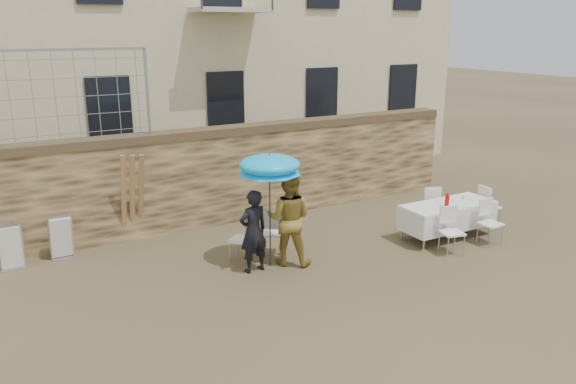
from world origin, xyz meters
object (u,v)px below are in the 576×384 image
umbrella (270,168)px  table_chair_side (489,205)px  woman_dress (289,218)px  table_chair_back (429,205)px  couple_chair_left (241,238)px  soda_bottle (447,201)px  couple_chair_right (273,232)px  chair_stack_right (60,235)px  chair_stack_left (10,243)px  banquet_table (448,205)px  table_chair_front_right (491,223)px  table_chair_front_left (452,231)px  man_suit (253,231)px

umbrella → table_chair_side: bearing=-4.6°
woman_dress → table_chair_back: 3.93m
table_chair_side → couple_chair_left: bearing=85.5°
umbrella → soda_bottle: (3.84, -0.69, -1.02)m
couple_chair_right → table_chair_back: same height
couple_chair_left → couple_chair_right: 0.70m
woman_dress → umbrella: 1.07m
table_chair_side → chair_stack_right: table_chair_side is taller
soda_bottle → chair_stack_left: soda_bottle is taller
couple_chair_right → banquet_table: couple_chair_right is taller
umbrella → table_chair_back: umbrella is taller
banquet_table → table_chair_front_right: bearing=-56.3°
table_chair_front_left → table_chair_front_right: same height
couple_chair_left → soda_bottle: size_ratio=3.69×
couple_chair_left → table_chair_front_right: bearing=122.6°
table_chair_front_right → chair_stack_right: 8.79m
couple_chair_left → table_chair_side: same height
couple_chair_left → table_chair_side: 5.91m
man_suit → table_chair_front_left: (3.84, -1.19, -0.31)m
woman_dress → chair_stack_right: 4.55m
umbrella → soda_bottle: umbrella is taller
couple_chair_left → chair_stack_left: couple_chair_left is taller
table_chair_front_left → chair_stack_right: (-6.89, 3.65, -0.02)m
table_chair_front_left → soda_bottle: bearing=69.5°
woman_dress → table_chair_side: size_ratio=1.91×
chair_stack_right → umbrella: bearing=-34.4°
couple_chair_left → table_chair_side: bearing=133.4°
table_chair_back → chair_stack_left: table_chair_back is taller
couple_chair_right → table_chair_side: bearing=-155.9°
umbrella → couple_chair_left: 1.56m
umbrella → chair_stack_right: 4.43m
table_chair_front_right → man_suit: bearing=165.2°
woman_dress → couple_chair_left: woman_dress is taller
woman_dress → couple_chair_right: bearing=-45.8°
table_chair_front_left → table_chair_back: (0.80, 1.55, 0.00)m
woman_dress → soda_bottle: (3.49, -0.59, -0.01)m
table_chair_side → chair_stack_left: table_chair_side is taller
soda_bottle → chair_stack_right: bearing=157.3°
couple_chair_right → table_chair_front_left: 3.59m
table_chair_front_left → chair_stack_left: (-7.79, 3.65, -0.02)m
man_suit → woman_dress: woman_dress is taller
man_suit → banquet_table: (4.44, -0.44, -0.06)m
umbrella → banquet_table: size_ratio=0.97×
umbrella → couple_chair_right: umbrella is taller
soda_bottle → table_chair_side: soda_bottle is taller
table_chair_side → woman_dress: bearing=90.4°
woman_dress → table_chair_front_right: woman_dress is taller
couple_chair_left → banquet_table: size_ratio=0.46×
table_chair_back → couple_chair_left: bearing=16.6°
woman_dress → chair_stack_left: (-4.70, 2.46, -0.46)m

